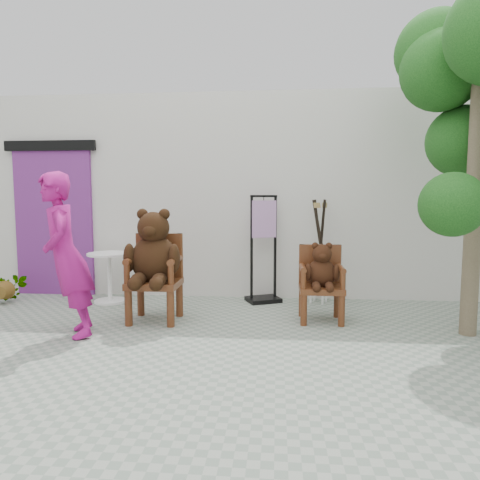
% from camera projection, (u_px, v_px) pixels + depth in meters
% --- Properties ---
extents(ground_plane, '(60.00, 60.00, 0.00)m').
position_uv_depth(ground_plane, '(232.00, 364.00, 3.80)').
color(ground_plane, gray).
rests_on(ground_plane, ground).
extents(back_wall, '(9.00, 1.00, 3.00)m').
position_uv_depth(back_wall, '(253.00, 196.00, 6.72)').
color(back_wall, silver).
rests_on(back_wall, ground).
extents(doorway, '(1.40, 0.11, 2.33)m').
position_uv_depth(doorway, '(54.00, 218.00, 6.50)').
color(doorway, '#6B2674').
rests_on(doorway, ground).
extents(chair_big, '(0.67, 0.71, 1.35)m').
position_uv_depth(chair_big, '(154.00, 259.00, 5.08)').
color(chair_big, '#47210F').
rests_on(chair_big, ground).
extents(chair_small, '(0.52, 0.51, 0.95)m').
position_uv_depth(chair_small, '(321.00, 275.00, 5.10)').
color(chair_small, '#47210F').
rests_on(chair_small, ground).
extents(person, '(0.66, 0.75, 1.74)m').
position_uv_depth(person, '(66.00, 256.00, 4.48)').
color(person, '#A91476').
rests_on(person, ground).
extents(cafe_table, '(0.60, 0.60, 0.70)m').
position_uv_depth(cafe_table, '(109.00, 271.00, 6.03)').
color(cafe_table, white).
rests_on(cafe_table, ground).
extents(display_stand, '(0.55, 0.50, 1.51)m').
position_uv_depth(display_stand, '(263.00, 261.00, 6.05)').
color(display_stand, black).
rests_on(display_stand, ground).
extents(stool_bucket, '(0.32, 0.32, 1.45)m').
position_uv_depth(stool_bucket, '(319.00, 258.00, 5.98)').
color(stool_bucket, white).
rests_on(stool_bucket, ground).
extents(potted_plant, '(0.45, 0.40, 0.45)m').
position_uv_depth(potted_plant, '(8.00, 287.00, 6.04)').
color(potted_plant, '#0F3910').
rests_on(potted_plant, ground).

